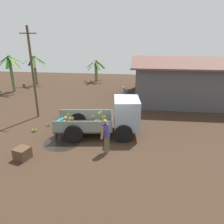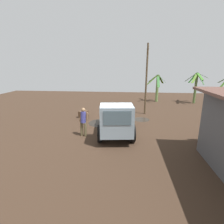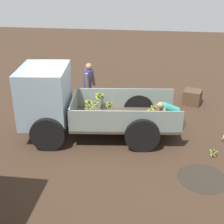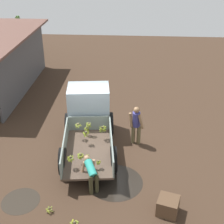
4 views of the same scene
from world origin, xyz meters
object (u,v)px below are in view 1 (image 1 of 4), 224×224
(person_worker_loading, at_px, (59,124))
(wooden_crate_0, at_px, (22,153))
(person_bystander_near_shed, at_px, (123,95))
(person_foreground_visitor, at_px, (106,135))
(banana_bunch_on_ground_0, at_px, (48,124))
(cargo_truck, at_px, (117,117))
(utility_pole, at_px, (33,73))
(banana_bunch_on_ground_1, at_px, (34,130))

(person_worker_loading, xyz_separation_m, wooden_crate_0, (-0.93, -2.49, -0.41))
(person_bystander_near_shed, relative_size, wooden_crate_0, 2.55)
(person_foreground_visitor, bearing_deg, person_worker_loading, -14.69)
(banana_bunch_on_ground_0, bearing_deg, person_bystander_near_shed, 44.22)
(person_worker_loading, relative_size, wooden_crate_0, 1.78)
(person_worker_loading, xyz_separation_m, banana_bunch_on_ground_0, (-1.18, 1.16, -0.57))
(cargo_truck, distance_m, person_worker_loading, 3.25)
(person_foreground_visitor, relative_size, banana_bunch_on_ground_0, 7.20)
(person_worker_loading, bearing_deg, utility_pole, 104.71)
(cargo_truck, bearing_deg, wooden_crate_0, -150.77)
(banana_bunch_on_ground_0, xyz_separation_m, wooden_crate_0, (0.25, -3.64, 0.16))
(wooden_crate_0, bearing_deg, person_bystander_near_shed, 62.44)
(person_foreground_visitor, distance_m, banana_bunch_on_ground_1, 4.94)
(cargo_truck, relative_size, person_bystander_near_shed, 3.00)
(banana_bunch_on_ground_1, height_order, wooden_crate_0, wooden_crate_0)
(wooden_crate_0, bearing_deg, cargo_truck, 35.98)
(person_foreground_visitor, bearing_deg, utility_pole, -24.72)
(cargo_truck, bearing_deg, person_foreground_visitor, -106.17)
(utility_pole, relative_size, person_bystander_near_shed, 3.67)
(person_foreground_visitor, bearing_deg, cargo_truck, -86.66)
(person_bystander_near_shed, distance_m, banana_bunch_on_ground_1, 7.11)
(banana_bunch_on_ground_0, bearing_deg, person_worker_loading, -44.58)
(cargo_truck, xyz_separation_m, person_foreground_visitor, (-0.33, -1.98, -0.14))
(person_bystander_near_shed, relative_size, banana_bunch_on_ground_0, 6.65)
(cargo_truck, bearing_deg, person_bystander_near_shed, 83.12)
(banana_bunch_on_ground_1, bearing_deg, banana_bunch_on_ground_0, 59.79)
(person_worker_loading, distance_m, banana_bunch_on_ground_0, 1.75)
(person_bystander_near_shed, height_order, banana_bunch_on_ground_0, person_bystander_near_shed)
(banana_bunch_on_ground_0, xyz_separation_m, banana_bunch_on_ground_1, (-0.51, -0.87, 0.01))
(utility_pole, xyz_separation_m, person_bystander_near_shed, (5.66, 2.80, -2.14))
(utility_pole, distance_m, person_bystander_near_shed, 6.67)
(person_foreground_visitor, distance_m, banana_bunch_on_ground_0, 4.89)
(person_bystander_near_shed, bearing_deg, banana_bunch_on_ground_1, 150.67)
(cargo_truck, xyz_separation_m, person_worker_loading, (-3.18, -0.50, -0.42))
(person_bystander_near_shed, height_order, banana_bunch_on_ground_1, person_bystander_near_shed)
(person_worker_loading, distance_m, wooden_crate_0, 2.69)
(utility_pole, xyz_separation_m, banana_bunch_on_ground_1, (0.79, -2.31, -2.91))
(cargo_truck, distance_m, person_foreground_visitor, 2.01)
(cargo_truck, bearing_deg, person_worker_loading, -177.89)
(person_foreground_visitor, xyz_separation_m, banana_bunch_on_ground_1, (-4.53, 1.77, -0.84))
(person_bystander_near_shed, relative_size, banana_bunch_on_ground_1, 5.59)
(person_worker_loading, distance_m, person_bystander_near_shed, 6.28)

